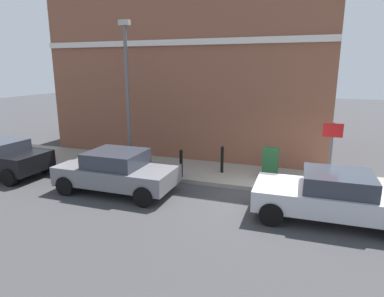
{
  "coord_description": "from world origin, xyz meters",
  "views": [
    {
      "loc": [
        -10.13,
        -1.11,
        4.08
      ],
      "look_at": [
        1.06,
        2.85,
        1.2
      ],
      "focal_mm": 31.0,
      "sensor_mm": 36.0,
      "label": 1
    }
  ],
  "objects_px": {
    "utility_cabinet": "(270,164)",
    "lamppost": "(127,88)",
    "car_silver": "(333,196)",
    "car_grey": "(117,171)",
    "street_sign": "(331,147)",
    "bollard_near_cabinet": "(222,159)",
    "bollard_far_kerb": "(181,162)"
  },
  "relations": [
    {
      "from": "utility_cabinet",
      "to": "lamppost",
      "type": "distance_m",
      "value": 6.29
    },
    {
      "from": "lamppost",
      "to": "car_silver",
      "type": "bearing_deg",
      "value": -108.05
    },
    {
      "from": "car_grey",
      "to": "utility_cabinet",
      "type": "distance_m",
      "value": 5.45
    },
    {
      "from": "car_grey",
      "to": "street_sign",
      "type": "distance_m",
      "value": 7.0
    },
    {
      "from": "bollard_near_cabinet",
      "to": "bollard_far_kerb",
      "type": "xyz_separation_m",
      "value": [
        -1.02,
        1.29,
        0.0
      ]
    },
    {
      "from": "bollard_far_kerb",
      "to": "utility_cabinet",
      "type": "bearing_deg",
      "value": -73.55
    },
    {
      "from": "car_silver",
      "to": "bollard_far_kerb",
      "type": "xyz_separation_m",
      "value": [
        1.7,
        5.08,
        -0.01
      ]
    },
    {
      "from": "car_silver",
      "to": "car_grey",
      "type": "xyz_separation_m",
      "value": [
        -0.06,
        6.71,
        0.02
      ]
    },
    {
      "from": "bollard_near_cabinet",
      "to": "lamppost",
      "type": "relative_size",
      "value": 0.18
    },
    {
      "from": "street_sign",
      "to": "utility_cabinet",
      "type": "bearing_deg",
      "value": 67.56
    },
    {
      "from": "car_grey",
      "to": "bollard_far_kerb",
      "type": "relative_size",
      "value": 3.82
    },
    {
      "from": "car_silver",
      "to": "lamppost",
      "type": "bearing_deg",
      "value": -19.11
    },
    {
      "from": "lamppost",
      "to": "utility_cabinet",
      "type": "bearing_deg",
      "value": -88.82
    },
    {
      "from": "car_grey",
      "to": "bollard_far_kerb",
      "type": "bearing_deg",
      "value": -133.01
    },
    {
      "from": "bollard_near_cabinet",
      "to": "street_sign",
      "type": "height_order",
      "value": "street_sign"
    },
    {
      "from": "car_grey",
      "to": "lamppost",
      "type": "distance_m",
      "value": 3.76
    },
    {
      "from": "bollard_far_kerb",
      "to": "lamppost",
      "type": "distance_m",
      "value": 3.76
    },
    {
      "from": "car_silver",
      "to": "car_grey",
      "type": "distance_m",
      "value": 6.71
    },
    {
      "from": "bollard_far_kerb",
      "to": "street_sign",
      "type": "bearing_deg",
      "value": -88.58
    },
    {
      "from": "utility_cabinet",
      "to": "lamppost",
      "type": "relative_size",
      "value": 0.2
    },
    {
      "from": "car_silver",
      "to": "lamppost",
      "type": "relative_size",
      "value": 0.72
    },
    {
      "from": "car_silver",
      "to": "street_sign",
      "type": "xyz_separation_m",
      "value": [
        1.82,
        0.03,
        0.95
      ]
    },
    {
      "from": "street_sign",
      "to": "bollard_near_cabinet",
      "type": "bearing_deg",
      "value": 76.58
    },
    {
      "from": "utility_cabinet",
      "to": "street_sign",
      "type": "height_order",
      "value": "street_sign"
    },
    {
      "from": "car_silver",
      "to": "utility_cabinet",
      "type": "xyz_separation_m",
      "value": [
        2.62,
        1.96,
        -0.03
      ]
    },
    {
      "from": "car_silver",
      "to": "bollard_near_cabinet",
      "type": "xyz_separation_m",
      "value": [
        2.72,
        3.79,
        -0.01
      ]
    },
    {
      "from": "utility_cabinet",
      "to": "street_sign",
      "type": "relative_size",
      "value": 0.5
    },
    {
      "from": "car_silver",
      "to": "lamppost",
      "type": "height_order",
      "value": "lamppost"
    },
    {
      "from": "bollard_near_cabinet",
      "to": "bollard_far_kerb",
      "type": "relative_size",
      "value": 1.0
    },
    {
      "from": "car_silver",
      "to": "car_grey",
      "type": "relative_size",
      "value": 1.04
    },
    {
      "from": "utility_cabinet",
      "to": "bollard_far_kerb",
      "type": "xyz_separation_m",
      "value": [
        -0.92,
        3.12,
        0.02
      ]
    },
    {
      "from": "utility_cabinet",
      "to": "bollard_near_cabinet",
      "type": "bearing_deg",
      "value": 86.87
    }
  ]
}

